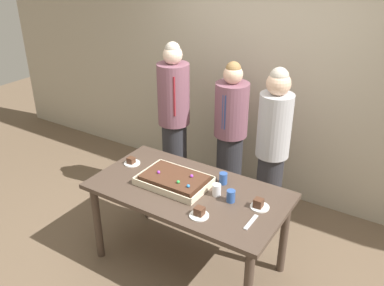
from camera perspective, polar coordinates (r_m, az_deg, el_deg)
name	(u,v)px	position (r m, az deg, el deg)	size (l,w,h in m)	color
ground_plane	(189,262)	(3.94, -0.48, -16.15)	(12.00, 12.00, 0.00)	brown
interior_back_panel	(270,63)	(4.49, 10.78, 10.89)	(8.00, 0.12, 3.00)	#B2A893
party_table	(188,199)	(3.51, -0.52, -7.76)	(1.65, 0.88, 0.79)	#47382D
sheet_cake	(174,180)	(3.50, -2.47, -5.14)	(0.60, 0.40, 0.10)	beige
plated_slice_near_left	(199,213)	(3.13, 1.01, -9.68)	(0.15, 0.15, 0.07)	white
plated_slice_near_right	(259,205)	(3.26, 9.27, -8.43)	(0.15, 0.15, 0.08)	white
plated_slice_far_left	(132,162)	(3.85, -8.37, -2.59)	(0.15, 0.15, 0.07)	white
drink_cup_nearest	(223,178)	(3.51, 4.35, -4.91)	(0.07, 0.07, 0.10)	#2D5199
drink_cup_middle	(231,196)	(3.29, 5.41, -7.33)	(0.07, 0.07, 0.10)	#2D5199
drink_cup_far_end	(217,190)	(3.35, 3.44, -6.51)	(0.07, 0.07, 0.10)	white
cake_server_utensil	(251,222)	(3.11, 8.17, -10.80)	(0.03, 0.20, 0.01)	silver
person_serving_front	(230,135)	(4.33, 5.34, 1.17)	(0.35, 0.35, 1.61)	#28282D
person_green_shirt_behind	(174,122)	(4.38, -2.51, 2.95)	(0.33, 0.33, 1.77)	#28282D
person_striped_tie_right	(272,151)	(3.90, 11.04, -1.04)	(0.31, 0.31, 1.69)	#28282D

